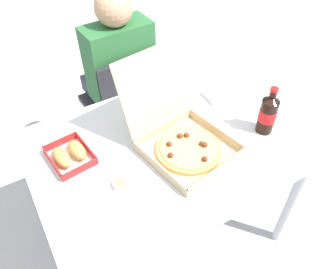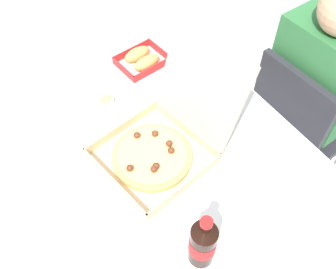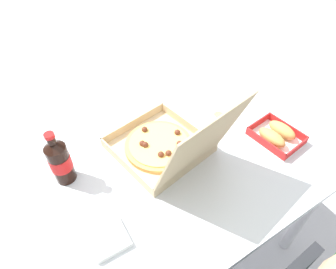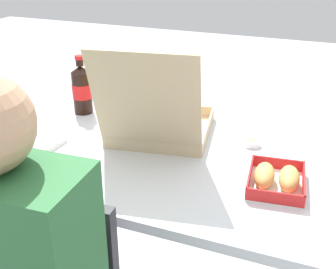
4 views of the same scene
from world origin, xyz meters
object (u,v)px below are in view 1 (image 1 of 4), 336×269
at_px(chair, 125,102).
at_px(bread_side_box, 70,155).
at_px(diner_person, 117,69).
at_px(pizza_box_open, 182,138).
at_px(cola_bottle, 268,114).
at_px(paper_menu, 103,235).
at_px(dipping_sauce_cup, 120,184).
at_px(napkin_pile, 217,96).

distance_m(chair, bread_side_box, 0.75).
bearing_deg(chair, bread_side_box, -131.41).
relative_size(diner_person, bread_side_box, 5.60).
distance_m(pizza_box_open, cola_bottle, 0.38).
height_order(diner_person, paper_menu, diner_person).
height_order(diner_person, pizza_box_open, diner_person).
distance_m(diner_person, bread_side_box, 0.74).
xyz_separation_m(chair, pizza_box_open, (-0.04, -0.69, 0.30)).
height_order(chair, dipping_sauce_cup, chair).
height_order(chair, cola_bottle, cola_bottle).
bearing_deg(dipping_sauce_cup, pizza_box_open, 9.65).
height_order(paper_menu, dipping_sauce_cup, dipping_sauce_cup).
bearing_deg(bread_side_box, cola_bottle, -19.03).
xyz_separation_m(diner_person, bread_side_box, (-0.46, -0.58, 0.07)).
height_order(cola_bottle, napkin_pile, cola_bottle).
height_order(pizza_box_open, bread_side_box, pizza_box_open).
bearing_deg(napkin_pile, pizza_box_open, -149.10).
xyz_separation_m(bread_side_box, napkin_pile, (0.75, 0.03, -0.02)).
distance_m(pizza_box_open, dipping_sauce_cup, 0.31).
height_order(cola_bottle, dipping_sauce_cup, cola_bottle).
height_order(pizza_box_open, dipping_sauce_cup, pizza_box_open).
height_order(bread_side_box, paper_menu, bread_side_box).
bearing_deg(diner_person, napkin_pile, -62.32).
distance_m(chair, cola_bottle, 0.92).
bearing_deg(paper_menu, pizza_box_open, 44.68).
height_order(chair, napkin_pile, chair).
bearing_deg(paper_menu, dipping_sauce_cup, 68.30).
relative_size(chair, cola_bottle, 3.71).
bearing_deg(chair, diner_person, 93.05).
height_order(paper_menu, napkin_pile, napkin_pile).
xyz_separation_m(napkin_pile, dipping_sauce_cup, (-0.64, -0.25, 0.00)).
relative_size(pizza_box_open, paper_menu, 2.28).
bearing_deg(cola_bottle, diner_person, 110.72).
bearing_deg(napkin_pile, paper_menu, -152.40).
height_order(chair, pizza_box_open, pizza_box_open).
bearing_deg(cola_bottle, napkin_pile, 95.97).
relative_size(chair, diner_person, 0.72).
bearing_deg(dipping_sauce_cup, diner_person, 66.77).
relative_size(diner_person, cola_bottle, 5.14).
distance_m(bread_side_box, paper_menu, 0.38).
distance_m(chair, napkin_pile, 0.63).
height_order(napkin_pile, dipping_sauce_cup, same).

